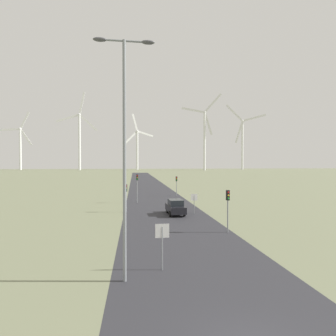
% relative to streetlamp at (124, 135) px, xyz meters
% --- Properties ---
extents(road_surface, '(10.00, 240.00, 0.01)m').
position_rel_streetlamp_xyz_m(road_surface, '(4.24, 41.60, -7.60)').
color(road_surface, '#2D2D33').
rests_on(road_surface, ground).
extents(streetlamp, '(3.14, 0.32, 12.53)m').
position_rel_streetlamp_xyz_m(streetlamp, '(0.00, 0.00, 0.00)').
color(streetlamp, gray).
rests_on(streetlamp, ground).
extents(stop_sign_near, '(0.81, 0.07, 2.68)m').
position_rel_streetlamp_xyz_m(stop_sign_near, '(2.09, 1.19, -5.73)').
color(stop_sign_near, gray).
rests_on(stop_sign_near, ground).
extents(stop_sign_far, '(0.81, 0.07, 2.41)m').
position_rel_streetlamp_xyz_m(stop_sign_far, '(7.78, 17.62, -5.92)').
color(stop_sign_far, gray).
rests_on(stop_sign_far, ground).
extents(traffic_light_post_near_left, '(0.28, 0.34, 3.51)m').
position_rel_streetlamp_xyz_m(traffic_light_post_near_left, '(-0.53, 19.59, -5.02)').
color(traffic_light_post_near_left, gray).
rests_on(traffic_light_post_near_left, ground).
extents(traffic_light_post_near_right, '(0.28, 0.33, 3.77)m').
position_rel_streetlamp_xyz_m(traffic_light_post_near_right, '(8.74, 8.60, -4.83)').
color(traffic_light_post_near_right, gray).
rests_on(traffic_light_post_near_right, ground).
extents(traffic_light_post_mid_left, '(0.28, 0.33, 4.44)m').
position_rel_streetlamp_xyz_m(traffic_light_post_mid_left, '(0.94, 27.26, -4.37)').
color(traffic_light_post_mid_left, gray).
rests_on(traffic_light_post_mid_left, ground).
extents(traffic_light_post_mid_right, '(0.28, 0.33, 3.70)m').
position_rel_streetlamp_xyz_m(traffic_light_post_mid_right, '(8.42, 35.05, -4.89)').
color(traffic_light_post_mid_right, gray).
rests_on(traffic_light_post_mid_right, ground).
extents(car_approaching, '(2.03, 4.20, 1.83)m').
position_rel_streetlamp_xyz_m(car_approaching, '(5.41, 17.30, -6.69)').
color(car_approaching, black).
rests_on(car_approaching, ground).
extents(wind_turbine_far_left, '(29.26, 2.60, 56.18)m').
position_rel_streetlamp_xyz_m(wind_turbine_far_left, '(-108.29, 254.42, 17.10)').
color(wind_turbine_far_left, white).
rests_on(wind_turbine_far_left, ground).
extents(wind_turbine_left, '(37.32, 2.60, 72.55)m').
position_rel_streetlamp_xyz_m(wind_turbine_left, '(-49.76, 237.27, 23.95)').
color(wind_turbine_left, white).
rests_on(wind_turbine_left, ground).
extents(wind_turbine_center, '(28.34, 9.64, 54.92)m').
position_rel_streetlamp_xyz_m(wind_turbine_center, '(3.43, 246.29, 16.24)').
color(wind_turbine_center, white).
rests_on(wind_turbine_center, ground).
extents(wind_turbine_right, '(34.36, 12.27, 68.64)m').
position_rel_streetlamp_xyz_m(wind_turbine_right, '(63.56, 216.86, 24.47)').
color(wind_turbine_right, white).
rests_on(wind_turbine_right, ground).
extents(wind_turbine_far_right, '(36.69, 13.05, 65.61)m').
position_rel_streetlamp_xyz_m(wind_turbine_far_right, '(107.50, 235.81, 22.66)').
color(wind_turbine_far_right, white).
rests_on(wind_turbine_far_right, ground).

